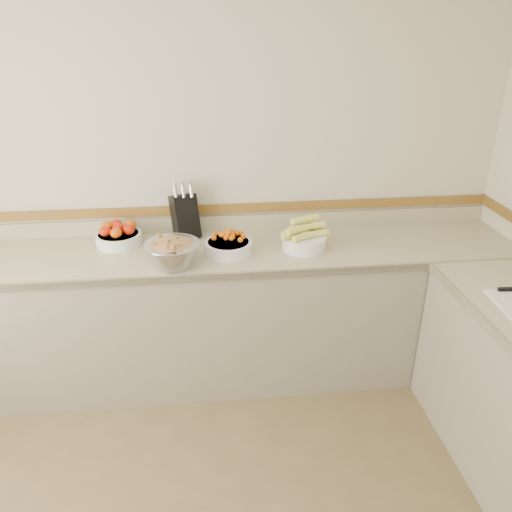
{
  "coord_description": "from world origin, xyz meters",
  "views": [
    {
      "loc": [
        0.08,
        -1.08,
        2.15
      ],
      "look_at": [
        0.35,
        1.35,
        1.0
      ],
      "focal_mm": 35.0,
      "sensor_mm": 36.0,
      "label": 1
    }
  ],
  "objects": [
    {
      "name": "rhubarb_bowl",
      "position": [
        -0.1,
        1.47,
        0.99
      ],
      "size": [
        0.31,
        0.31,
        0.18
      ],
      "color": "#B2B2BA",
      "rests_on": "counter_back"
    },
    {
      "name": "tomato_bowl",
      "position": [
        -0.45,
        1.82,
        0.96
      ],
      "size": [
        0.28,
        0.28,
        0.14
      ],
      "color": "white",
      "rests_on": "counter_back"
    },
    {
      "name": "knife_block",
      "position": [
        -0.04,
        1.9,
        1.05
      ],
      "size": [
        0.21,
        0.22,
        0.36
      ],
      "color": "black",
      "rests_on": "counter_back"
    },
    {
      "name": "cherry_tomato_bowl",
      "position": [
        0.22,
        1.63,
        0.95
      ],
      "size": [
        0.28,
        0.28,
        0.15
      ],
      "color": "white",
      "rests_on": "counter_back"
    },
    {
      "name": "counter_back",
      "position": [
        0.0,
        1.68,
        0.45
      ],
      "size": [
        4.0,
        0.65,
        1.08
      ],
      "color": "tan",
      "rests_on": "ground_plane"
    },
    {
      "name": "back_wall",
      "position": [
        0.0,
        2.0,
        1.3
      ],
      "size": [
        4.0,
        0.0,
        4.0
      ],
      "primitive_type": "plane",
      "rotation": [
        1.57,
        0.0,
        0.0
      ],
      "color": "beige",
      "rests_on": "ground_plane"
    },
    {
      "name": "corn_bowl",
      "position": [
        0.67,
        1.64,
        0.97
      ],
      "size": [
        0.3,
        0.27,
        0.2
      ],
      "color": "white",
      "rests_on": "counter_back"
    }
  ]
}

